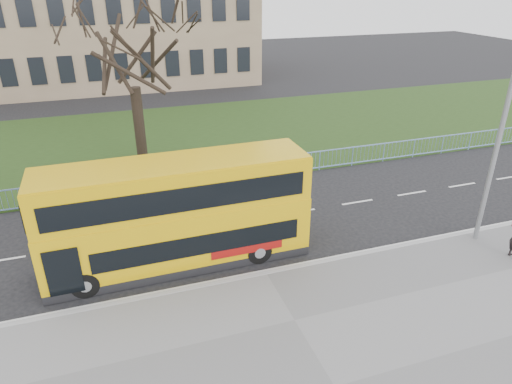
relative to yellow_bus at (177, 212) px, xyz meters
The scene contains 8 objects.
ground 3.41m from the yellow_bus, ahead, with size 120.00×120.00×0.00m, color black.
kerb 3.82m from the yellow_bus, 34.32° to the right, with size 80.00×0.20×0.14m, color #99999C.
grass_verge 14.42m from the yellow_bus, 79.19° to the left, with size 80.00×15.40×0.08m, color #223A15.
guard_railing 7.04m from the yellow_bus, 67.06° to the left, with size 40.00×0.12×1.10m, color #7FA5E2, non-canonical shape.
bare_tree 10.23m from the yellow_bus, 91.90° to the left, with size 7.24×7.24×10.35m, color black, non-canonical shape.
civic_building 35.14m from the yellow_bus, 93.83° to the left, with size 30.00×15.00×14.00m, color #7F6951.
yellow_bus is the anchor object (origin of this frame).
street_lamp 11.91m from the yellow_bus, 11.51° to the right, with size 1.95×0.48×9.22m.
Camera 1 is at (-4.57, -14.01, 9.62)m, focal length 32.00 mm.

